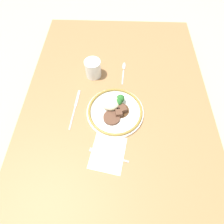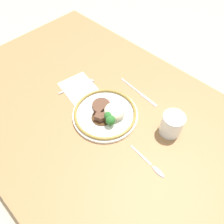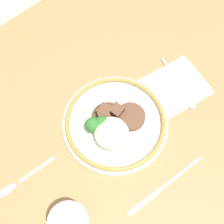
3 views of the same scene
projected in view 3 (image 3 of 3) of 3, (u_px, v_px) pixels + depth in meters
The scene contains 8 objects.
ground_plane at pixel (116, 127), 0.86m from camera, with size 8.00×8.00×0.00m, color tan.
dining_table at pixel (116, 124), 0.83m from camera, with size 1.47×0.92×0.05m.
napkin at pixel (175, 87), 0.85m from camera, with size 0.18×0.16×0.00m.
plate at pixel (114, 124), 0.79m from camera, with size 0.27×0.27×0.06m.
juice_glass at pixel (71, 224), 0.67m from camera, with size 0.08×0.08×0.09m.
fork at pixel (181, 88), 0.85m from camera, with size 0.06×0.17×0.00m.
knife at pixel (163, 188), 0.74m from camera, with size 0.22×0.03×0.00m.
spoon at pixel (14, 185), 0.74m from camera, with size 0.16×0.02×0.01m.
Camera 3 is at (0.21, 0.23, 0.80)m, focal length 50.00 mm.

